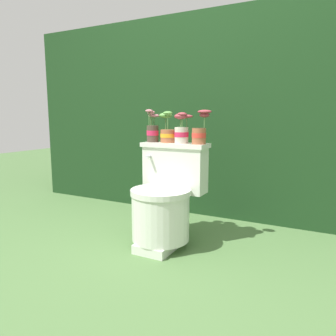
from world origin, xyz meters
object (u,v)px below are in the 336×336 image
Objects in this scene: toilet at (165,201)px; potted_plant_middle at (182,130)px; potted_plant_midleft at (168,132)px; potted_plant_midright at (200,132)px; potted_plant_left at (153,129)px.

potted_plant_middle reaches higher than toilet.
potted_plant_midleft reaches higher than toilet.
potted_plant_middle is 0.93× the size of potted_plant_midright.
potted_plant_midright is (0.37, -0.01, -0.01)m from potted_plant_left.
potted_plant_midleft is at bearing 174.24° from potted_plant_midright.
toilet is 0.49m from potted_plant_middle.
potted_plant_middle is at bearing 67.68° from toilet.
potted_plant_midright is (0.19, 0.14, 0.46)m from toilet.
potted_plant_middle is (0.24, -0.02, -0.00)m from potted_plant_left.
potted_plant_left is 0.37m from potted_plant_midright.
potted_plant_left is 1.11× the size of potted_plant_middle.
potted_plant_left reaches higher than potted_plant_midleft.
toilet is 0.52m from potted_plant_midright.
potted_plant_left is at bearing -174.65° from potted_plant_midleft.
toilet is at bearing -39.54° from potted_plant_left.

